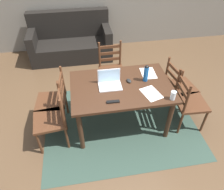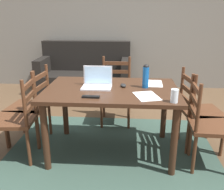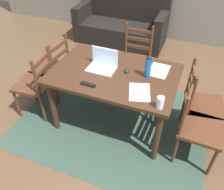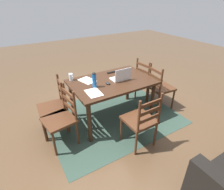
{
  "view_description": "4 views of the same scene",
  "coord_description": "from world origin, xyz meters",
  "px_view_note": "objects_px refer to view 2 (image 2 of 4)",
  "views": [
    {
      "loc": [
        -0.52,
        -2.31,
        2.66
      ],
      "look_at": [
        -0.13,
        0.03,
        0.59
      ],
      "focal_mm": 34.12,
      "sensor_mm": 36.0,
      "label": 1
    },
    {
      "loc": [
        0.2,
        -2.58,
        1.57
      ],
      "look_at": [
        -0.0,
        0.08,
        0.67
      ],
      "focal_mm": 39.97,
      "sensor_mm": 36.0,
      "label": 2
    },
    {
      "loc": [
        0.77,
        -2.02,
        2.25
      ],
      "look_at": [
        -0.01,
        -0.04,
        0.47
      ],
      "focal_mm": 36.68,
      "sensor_mm": 36.0,
      "label": 3
    },
    {
      "loc": [
        1.46,
        2.46,
        2.12
      ],
      "look_at": [
        0.08,
        0.14,
        0.58
      ],
      "focal_mm": 28.78,
      "sensor_mm": 36.0,
      "label": 4
    }
  ],
  "objects_px": {
    "chair_left_far": "(31,106)",
    "computer_mouse": "(123,85)",
    "laptop": "(97,82)",
    "tv_remote": "(91,97)",
    "chair_left_near": "(18,119)",
    "couch": "(85,74)",
    "dining_table": "(112,97)",
    "water_bottle": "(146,76)",
    "drinking_glass": "(174,96)",
    "chair_right_far": "(199,111)",
    "chair_right_near": "(208,125)",
    "chair_far_head": "(116,92)"
  },
  "relations": [
    {
      "from": "dining_table",
      "to": "chair_left_near",
      "type": "bearing_deg",
      "value": -169.55
    },
    {
      "from": "chair_left_far",
      "to": "chair_right_near",
      "type": "height_order",
      "value": "same"
    },
    {
      "from": "computer_mouse",
      "to": "chair_left_far",
      "type": "bearing_deg",
      "value": 160.8
    },
    {
      "from": "chair_right_near",
      "to": "water_bottle",
      "type": "xyz_separation_m",
      "value": [
        -0.64,
        0.25,
        0.45
      ]
    },
    {
      "from": "dining_table",
      "to": "tv_remote",
      "type": "xyz_separation_m",
      "value": [
        -0.18,
        -0.32,
        0.11
      ]
    },
    {
      "from": "chair_left_far",
      "to": "water_bottle",
      "type": "distance_m",
      "value": 1.45
    },
    {
      "from": "chair_right_near",
      "to": "couch",
      "type": "distance_m",
      "value": 3.01
    },
    {
      "from": "chair_left_near",
      "to": "water_bottle",
      "type": "distance_m",
      "value": 1.47
    },
    {
      "from": "chair_right_far",
      "to": "drinking_glass",
      "type": "relative_size",
      "value": 7.54
    },
    {
      "from": "chair_left_near",
      "to": "computer_mouse",
      "type": "height_order",
      "value": "chair_left_near"
    },
    {
      "from": "chair_far_head",
      "to": "chair_left_far",
      "type": "xyz_separation_m",
      "value": [
        -1.01,
        -0.66,
        0.0
      ]
    },
    {
      "from": "couch",
      "to": "tv_remote",
      "type": "xyz_separation_m",
      "value": [
        0.53,
        -2.61,
        0.43
      ]
    },
    {
      "from": "dining_table",
      "to": "chair_left_far",
      "type": "bearing_deg",
      "value": 169.52
    },
    {
      "from": "dining_table",
      "to": "chair_right_near",
      "type": "distance_m",
      "value": 1.05
    },
    {
      "from": "chair_left_near",
      "to": "couch",
      "type": "xyz_separation_m",
      "value": [
        0.3,
        2.47,
        -0.11
      ]
    },
    {
      "from": "chair_left_near",
      "to": "computer_mouse",
      "type": "bearing_deg",
      "value": 12.88
    },
    {
      "from": "chair_left_near",
      "to": "drinking_glass",
      "type": "bearing_deg",
      "value": -7.18
    },
    {
      "from": "couch",
      "to": "computer_mouse",
      "type": "height_order",
      "value": "couch"
    },
    {
      "from": "dining_table",
      "to": "couch",
      "type": "height_order",
      "value": "couch"
    },
    {
      "from": "chair_right_far",
      "to": "drinking_glass",
      "type": "bearing_deg",
      "value": -125.04
    },
    {
      "from": "chair_left_far",
      "to": "couch",
      "type": "height_order",
      "value": "couch"
    },
    {
      "from": "tv_remote",
      "to": "chair_far_head",
      "type": "bearing_deg",
      "value": -6.9
    },
    {
      "from": "chair_left_far",
      "to": "computer_mouse",
      "type": "bearing_deg",
      "value": -5.7
    },
    {
      "from": "chair_left_near",
      "to": "couch",
      "type": "bearing_deg",
      "value": 83.11
    },
    {
      "from": "chair_right_far",
      "to": "computer_mouse",
      "type": "xyz_separation_m",
      "value": [
        -0.88,
        -0.11,
        0.33
      ]
    },
    {
      "from": "chair_right_near",
      "to": "computer_mouse",
      "type": "relative_size",
      "value": 9.5
    },
    {
      "from": "dining_table",
      "to": "drinking_glass",
      "type": "distance_m",
      "value": 0.74
    },
    {
      "from": "water_bottle",
      "to": "chair_far_head",
      "type": "bearing_deg",
      "value": 115.12
    },
    {
      "from": "water_bottle",
      "to": "chair_left_far",
      "type": "bearing_deg",
      "value": 174.77
    },
    {
      "from": "drinking_glass",
      "to": "tv_remote",
      "type": "height_order",
      "value": "drinking_glass"
    },
    {
      "from": "drinking_glass",
      "to": "computer_mouse",
      "type": "relative_size",
      "value": 1.26
    },
    {
      "from": "dining_table",
      "to": "laptop",
      "type": "xyz_separation_m",
      "value": [
        -0.16,
        0.05,
        0.16
      ]
    },
    {
      "from": "water_bottle",
      "to": "drinking_glass",
      "type": "relative_size",
      "value": 2.07
    },
    {
      "from": "chair_right_near",
      "to": "computer_mouse",
      "type": "bearing_deg",
      "value": 163.52
    },
    {
      "from": "chair_left_near",
      "to": "laptop",
      "type": "bearing_deg",
      "value": 15.55
    },
    {
      "from": "water_bottle",
      "to": "chair_right_far",
      "type": "bearing_deg",
      "value": 10.85
    },
    {
      "from": "chair_left_far",
      "to": "computer_mouse",
      "type": "distance_m",
      "value": 1.19
    },
    {
      "from": "tv_remote",
      "to": "chair_right_near",
      "type": "bearing_deg",
      "value": -81.91
    },
    {
      "from": "chair_right_near",
      "to": "drinking_glass",
      "type": "bearing_deg",
      "value": -153.35
    },
    {
      "from": "chair_right_far",
      "to": "chair_far_head",
      "type": "xyz_separation_m",
      "value": [
        -1.01,
        0.66,
        0.0
      ]
    },
    {
      "from": "laptop",
      "to": "tv_remote",
      "type": "bearing_deg",
      "value": -92.22
    },
    {
      "from": "chair_right_near",
      "to": "chair_right_far",
      "type": "bearing_deg",
      "value": 89.94
    },
    {
      "from": "dining_table",
      "to": "tv_remote",
      "type": "relative_size",
      "value": 8.47
    },
    {
      "from": "laptop",
      "to": "tv_remote",
      "type": "height_order",
      "value": "laptop"
    },
    {
      "from": "computer_mouse",
      "to": "tv_remote",
      "type": "height_order",
      "value": "computer_mouse"
    },
    {
      "from": "chair_left_near",
      "to": "tv_remote",
      "type": "height_order",
      "value": "chair_left_near"
    },
    {
      "from": "dining_table",
      "to": "laptop",
      "type": "height_order",
      "value": "laptop"
    },
    {
      "from": "dining_table",
      "to": "tv_remote",
      "type": "height_order",
      "value": "tv_remote"
    },
    {
      "from": "chair_left_near",
      "to": "water_bottle",
      "type": "bearing_deg",
      "value": 10.16
    },
    {
      "from": "chair_left_near",
      "to": "chair_right_near",
      "type": "height_order",
      "value": "same"
    }
  ]
}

